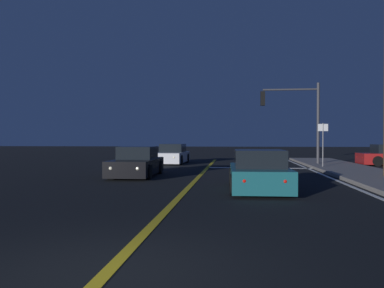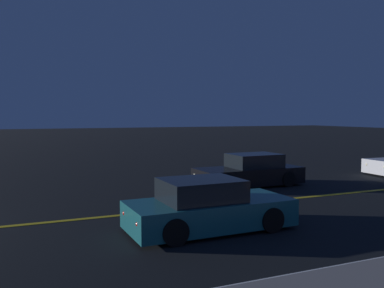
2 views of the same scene
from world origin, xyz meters
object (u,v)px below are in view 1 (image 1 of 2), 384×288
car_far_approaching_teal (259,173)px  car_parked_curb_black (137,163)px  street_sign_corner (323,138)px  traffic_signal_near_right (296,111)px  car_mid_block_white (172,155)px

car_far_approaching_teal → car_parked_curb_black: bearing=138.5°
street_sign_corner → traffic_signal_near_right: bearing=110.8°
car_mid_block_white → traffic_signal_near_right: traffic_signal_near_right is taller
car_mid_block_white → car_parked_curb_black: same height
traffic_signal_near_right → street_sign_corner: 3.47m
car_parked_curb_black → street_sign_corner: size_ratio=1.77×
car_far_approaching_teal → street_sign_corner: street_sign_corner is taller
traffic_signal_near_right → street_sign_corner: size_ratio=2.02×
car_parked_curb_black → traffic_signal_near_right: traffic_signal_near_right is taller
traffic_signal_near_right → car_parked_curb_black: bearing=43.6°
car_parked_curb_black → street_sign_corner: bearing=-152.8°
car_mid_block_white → car_far_approaching_teal: (5.07, -13.66, -0.00)m
car_mid_block_white → car_parked_curb_black: size_ratio=1.00×
car_mid_block_white → car_parked_curb_black: (-0.16, -9.23, 0.00)m
car_far_approaching_teal → traffic_signal_near_right: 12.99m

